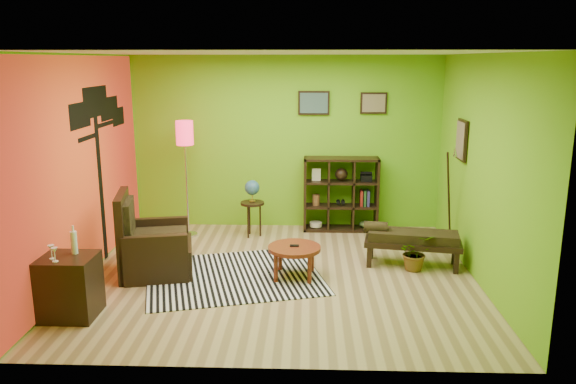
{
  "coord_description": "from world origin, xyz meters",
  "views": [
    {
      "loc": [
        0.36,
        -6.81,
        2.73
      ],
      "look_at": [
        0.11,
        0.26,
        1.05
      ],
      "focal_mm": 35.0,
      "sensor_mm": 36.0,
      "label": 1
    }
  ],
  "objects_px": {
    "side_cabinet": "(69,286)",
    "floor_lamp": "(185,143)",
    "coffee_table": "(294,251)",
    "bench": "(410,239)",
    "cube_shelf": "(342,194)",
    "armchair": "(151,249)",
    "globe_table": "(252,194)",
    "potted_plant": "(415,256)"
  },
  "relations": [
    {
      "from": "potted_plant",
      "to": "cube_shelf",
      "type": "bearing_deg",
      "value": 116.43
    },
    {
      "from": "armchair",
      "to": "floor_lamp",
      "type": "xyz_separation_m",
      "value": [
        0.14,
        1.61,
        1.15
      ]
    },
    {
      "from": "side_cabinet",
      "to": "floor_lamp",
      "type": "distance_m",
      "value": 3.18
    },
    {
      "from": "floor_lamp",
      "to": "potted_plant",
      "type": "xyz_separation_m",
      "value": [
        3.31,
        -1.37,
        -1.28
      ]
    },
    {
      "from": "floor_lamp",
      "to": "bench",
      "type": "height_order",
      "value": "floor_lamp"
    },
    {
      "from": "side_cabinet",
      "to": "globe_table",
      "type": "bearing_deg",
      "value": 59.6
    },
    {
      "from": "armchair",
      "to": "side_cabinet",
      "type": "bearing_deg",
      "value": -112.95
    },
    {
      "from": "floor_lamp",
      "to": "cube_shelf",
      "type": "xyz_separation_m",
      "value": [
        2.43,
        0.39,
        -0.87
      ]
    },
    {
      "from": "floor_lamp",
      "to": "bench",
      "type": "bearing_deg",
      "value": -20.37
    },
    {
      "from": "side_cabinet",
      "to": "globe_table",
      "type": "height_order",
      "value": "side_cabinet"
    },
    {
      "from": "floor_lamp",
      "to": "globe_table",
      "type": "height_order",
      "value": "floor_lamp"
    },
    {
      "from": "armchair",
      "to": "potted_plant",
      "type": "bearing_deg",
      "value": 4.0
    },
    {
      "from": "globe_table",
      "to": "bench",
      "type": "bearing_deg",
      "value": -28.48
    },
    {
      "from": "cube_shelf",
      "to": "bench",
      "type": "bearing_deg",
      "value": -62.54
    },
    {
      "from": "globe_table",
      "to": "potted_plant",
      "type": "distance_m",
      "value": 2.72
    },
    {
      "from": "cube_shelf",
      "to": "potted_plant",
      "type": "distance_m",
      "value": 2.01
    },
    {
      "from": "side_cabinet",
      "to": "potted_plant",
      "type": "height_order",
      "value": "side_cabinet"
    },
    {
      "from": "armchair",
      "to": "floor_lamp",
      "type": "relative_size",
      "value": 0.6
    },
    {
      "from": "coffee_table",
      "to": "armchair",
      "type": "bearing_deg",
      "value": 177.82
    },
    {
      "from": "floor_lamp",
      "to": "potted_plant",
      "type": "relative_size",
      "value": 3.62
    },
    {
      "from": "coffee_table",
      "to": "potted_plant",
      "type": "bearing_deg",
      "value": 11.09
    },
    {
      "from": "coffee_table",
      "to": "armchair",
      "type": "xyz_separation_m",
      "value": [
        -1.86,
        0.07,
        -0.03
      ]
    },
    {
      "from": "side_cabinet",
      "to": "cube_shelf",
      "type": "relative_size",
      "value": 0.83
    },
    {
      "from": "coffee_table",
      "to": "bench",
      "type": "height_order",
      "value": "bench"
    },
    {
      "from": "globe_table",
      "to": "potted_plant",
      "type": "relative_size",
      "value": 1.8
    },
    {
      "from": "bench",
      "to": "globe_table",
      "type": "bearing_deg",
      "value": 151.52
    },
    {
      "from": "side_cabinet",
      "to": "coffee_table",
      "type": "bearing_deg",
      "value": 26.7
    },
    {
      "from": "cube_shelf",
      "to": "floor_lamp",
      "type": "bearing_deg",
      "value": -170.91
    },
    {
      "from": "bench",
      "to": "potted_plant",
      "type": "height_order",
      "value": "bench"
    },
    {
      "from": "coffee_table",
      "to": "floor_lamp",
      "type": "height_order",
      "value": "floor_lamp"
    },
    {
      "from": "side_cabinet",
      "to": "bench",
      "type": "height_order",
      "value": "side_cabinet"
    },
    {
      "from": "side_cabinet",
      "to": "globe_table",
      "type": "relative_size",
      "value": 1.1
    },
    {
      "from": "armchair",
      "to": "globe_table",
      "type": "height_order",
      "value": "armchair"
    },
    {
      "from": "cube_shelf",
      "to": "bench",
      "type": "relative_size",
      "value": 0.9
    },
    {
      "from": "coffee_table",
      "to": "bench",
      "type": "xyz_separation_m",
      "value": [
        1.55,
        0.47,
        0.02
      ]
    },
    {
      "from": "side_cabinet",
      "to": "cube_shelf",
      "type": "distance_m",
      "value": 4.53
    },
    {
      "from": "bench",
      "to": "potted_plant",
      "type": "relative_size",
      "value": 2.65
    },
    {
      "from": "globe_table",
      "to": "floor_lamp",
      "type": "bearing_deg",
      "value": -179.68
    },
    {
      "from": "armchair",
      "to": "side_cabinet",
      "type": "distance_m",
      "value": 1.39
    },
    {
      "from": "bench",
      "to": "cube_shelf",
      "type": "bearing_deg",
      "value": 117.46
    },
    {
      "from": "floor_lamp",
      "to": "cube_shelf",
      "type": "height_order",
      "value": "floor_lamp"
    },
    {
      "from": "side_cabinet",
      "to": "globe_table",
      "type": "distance_m",
      "value": 3.38
    }
  ]
}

